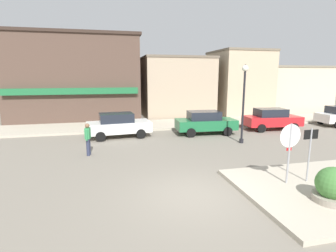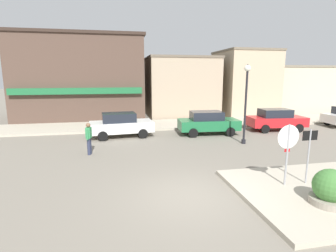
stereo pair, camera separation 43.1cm
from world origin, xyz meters
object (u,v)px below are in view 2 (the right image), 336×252
one_way_sign (309,151)px  parked_car_nearest (121,124)px  stop_sign (288,147)px  pedestrian_crossing_near (89,138)px  lamp_post (246,93)px  parked_car_third (276,119)px  parked_car_second (208,122)px  planter (330,191)px

one_way_sign → parked_car_nearest: (-6.28, 9.23, -0.52)m
stop_sign → pedestrian_crossing_near: 9.04m
lamp_post → parked_car_third: (4.05, 3.04, -2.15)m
lamp_post → pedestrian_crossing_near: (-8.63, -0.48, -2.09)m
one_way_sign → pedestrian_crossing_near: one_way_sign is taller
one_way_sign → lamp_post: lamp_post is taller
parked_car_second → pedestrian_crossing_near: 8.12m
parked_car_second → pedestrian_crossing_near: (-7.43, -3.27, 0.06)m
stop_sign → parked_car_third: bearing=58.4°
parked_car_nearest → parked_car_second: size_ratio=1.01×
one_way_sign → pedestrian_crossing_near: (-7.92, 5.58, -0.46)m
parked_car_nearest → pedestrian_crossing_near: size_ratio=2.57×
planter → parked_car_third: size_ratio=0.30×
lamp_post → parked_car_nearest: 7.97m
one_way_sign → parked_car_second: one_way_sign is taller
stop_sign → planter: (0.41, -1.53, -0.96)m
planter → pedestrian_crossing_near: pedestrian_crossing_near is taller
parked_car_nearest → pedestrian_crossing_near: pedestrian_crossing_near is taller
parked_car_third → pedestrian_crossing_near: size_ratio=2.56×
planter → parked_car_second: parked_car_second is taller
lamp_post → stop_sign: bearing=-104.3°
stop_sign → parked_car_third: size_ratio=0.56×
stop_sign → planter: bearing=-75.0°
parked_car_nearest → pedestrian_crossing_near: (-1.65, -3.65, 0.06)m
one_way_sign → parked_car_nearest: size_ratio=0.51×
lamp_post → pedestrian_crossing_near: size_ratio=2.82×
parked_car_nearest → parked_car_third: bearing=-0.7°
planter → parked_car_third: 11.80m
lamp_post → pedestrian_crossing_near: 8.89m
planter → parked_car_third: bearing=64.0°
planter → parked_car_second: (-0.08, 10.36, 0.25)m
parked_car_nearest → parked_car_second: 5.80m
planter → pedestrian_crossing_near: size_ratio=0.76×
parked_car_nearest → parked_car_second: (5.78, -0.38, 0.00)m
one_way_sign → planter: 1.74m
one_way_sign → planter: bearing=-105.4°
lamp_post → pedestrian_crossing_near: lamp_post is taller
stop_sign → pedestrian_crossing_near: bearing=141.9°
stop_sign → pedestrian_crossing_near: (-7.10, 5.56, -0.65)m
lamp_post → parked_car_nearest: (-6.99, 3.17, -2.15)m
stop_sign → planter: stop_sign is taller
stop_sign → parked_car_nearest: 10.73m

